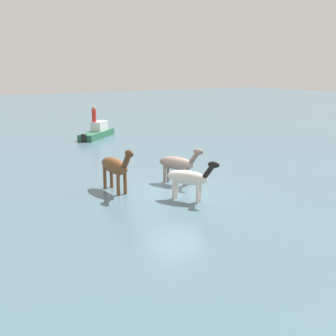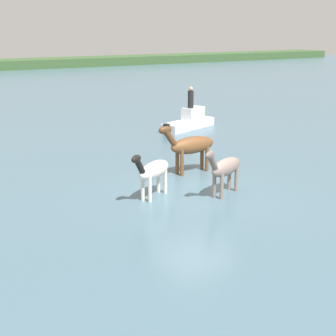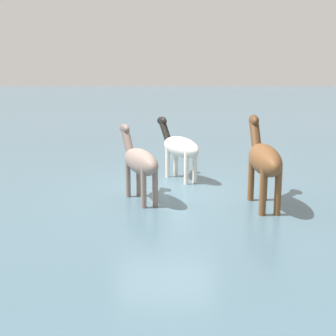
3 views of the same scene
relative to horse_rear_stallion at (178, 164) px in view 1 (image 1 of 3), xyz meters
The scene contains 6 objects.
ground_plane 1.36m from the horse_rear_stallion, 141.18° to the left, with size 141.17×141.17×0.00m, color #476675.
horse_rear_stallion is the anchor object (origin of this frame).
horse_dun_straggler 2.44m from the horse_rear_stallion, 156.71° to the left, with size 2.05×1.41×1.70m.
horse_chestnut_trailing 2.87m from the horse_rear_stallion, 81.24° to the left, with size 2.56×0.70×1.99m.
boat_tender_starboard 14.18m from the horse_rear_stallion, ahead, with size 3.49×3.74×1.32m.
person_spotter_bow 14.26m from the horse_rear_stallion, ahead, with size 0.32×0.32×1.19m.
Camera 1 is at (-14.24, 9.39, 5.11)m, focal length 44.48 mm.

